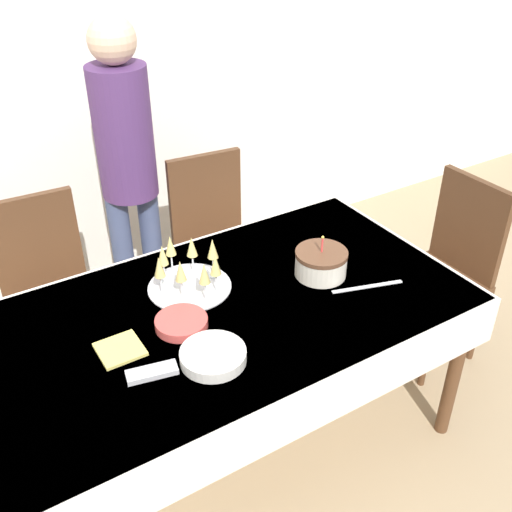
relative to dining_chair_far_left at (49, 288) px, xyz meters
The scene contains 14 objects.
ground_plane 1.08m from the dining_chair_far_left, 62.58° to the right, with size 12.00×12.00×0.00m, color tan.
wall_back 1.16m from the dining_chair_far_left, 58.04° to the left, with size 8.00×0.05×2.70m.
dining_table 0.95m from the dining_chair_far_left, 62.58° to the right, with size 1.98×1.04×0.77m.
dining_chair_far_left is the anchor object (origin of this frame).
dining_chair_far_right 0.88m from the dining_chair_far_left, ahead, with size 0.46×0.46×0.96m.
dining_chair_right_end 1.93m from the dining_chair_far_left, 25.64° to the right, with size 0.43×0.43×0.96m.
birthday_cake 1.29m from the dining_chair_far_left, 42.48° to the right, with size 0.21×0.21×0.18m.
champagne_tray 0.84m from the dining_chair_far_left, 56.58° to the right, with size 0.33×0.33×0.18m.
plate_stack_main 1.14m from the dining_chair_far_left, 74.21° to the right, with size 0.23×0.23×0.04m.
plate_stack_dessert 0.94m from the dining_chair_far_left, 71.10° to the right, with size 0.19×0.19×0.03m.
cake_knife 1.47m from the dining_chair_far_left, 44.69° to the right, with size 0.29×0.11×0.00m.
fork_pile 1.06m from the dining_chair_far_left, 84.47° to the right, with size 0.18×0.09×0.02m.
napkin_pile 0.89m from the dining_chair_far_left, 86.52° to the right, with size 0.15×0.15×0.01m.
person_standing 0.73m from the dining_chair_far_left, 20.30° to the left, with size 0.28×0.28×1.66m.
Camera 1 is at (-0.81, -1.60, 2.17)m, focal length 42.00 mm.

